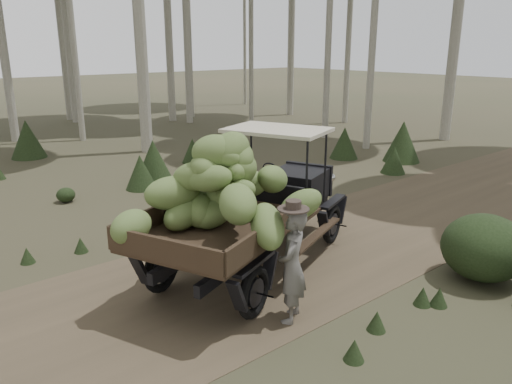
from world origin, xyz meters
TOP-DOWN VIEW (x-y plane):
  - ground at (0.00, 0.00)m, footprint 120.00×120.00m
  - dirt_track at (0.00, 0.00)m, footprint 70.00×4.00m
  - banana_truck at (1.66, -0.01)m, footprint 5.46×3.60m
  - farmer at (1.42, -1.58)m, footprint 0.72×0.67m
  - undergrowth at (1.69, 1.06)m, footprint 23.19×25.02m

SIDE VIEW (x-z plane):
  - ground at x=0.00m, z-range 0.00..0.00m
  - dirt_track at x=0.00m, z-range 0.00..0.01m
  - undergrowth at x=1.69m, z-range -0.13..1.25m
  - farmer at x=1.42m, z-range -0.05..1.76m
  - banana_truck at x=1.66m, z-range 0.17..2.85m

